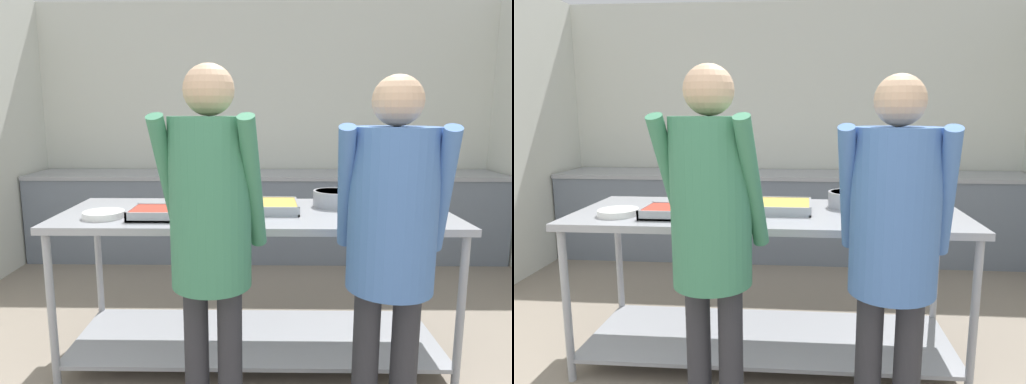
% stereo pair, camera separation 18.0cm
% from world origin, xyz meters
% --- Properties ---
extents(wall_rear, '(4.96, 0.06, 2.65)m').
position_xyz_m(wall_rear, '(0.00, 4.24, 1.32)').
color(wall_rear, silver).
rests_on(wall_rear, ground_plane).
extents(back_counter, '(4.80, 0.65, 0.89)m').
position_xyz_m(back_counter, '(0.00, 3.87, 0.45)').
color(back_counter, slate).
rests_on(back_counter, ground_plane).
extents(serving_counter, '(2.29, 0.82, 0.93)m').
position_xyz_m(serving_counter, '(-0.07, 1.86, 0.63)').
color(serving_counter, '#9EA0A8').
rests_on(serving_counter, ground_plane).
extents(plate_stack, '(0.23, 0.23, 0.04)m').
position_xyz_m(plate_stack, '(-0.92, 1.69, 0.94)').
color(plate_stack, white).
rests_on(plate_stack, serving_counter).
extents(serving_tray_roast, '(0.48, 0.26, 0.05)m').
position_xyz_m(serving_tray_roast, '(-0.53, 1.70, 0.95)').
color(serving_tray_roast, '#9EA0A8').
rests_on(serving_tray_roast, serving_counter).
extents(serving_tray_vegetables, '(0.43, 0.34, 0.05)m').
position_xyz_m(serving_tray_vegetables, '(-0.04, 1.89, 0.95)').
color(serving_tray_vegetables, '#9EA0A8').
rests_on(serving_tray_vegetables, serving_counter).
extents(sauce_pan, '(0.39, 0.25, 0.10)m').
position_xyz_m(sauce_pan, '(0.41, 2.02, 0.98)').
color(sauce_pan, '#9EA0A8').
rests_on(sauce_pan, serving_counter).
extents(broccoli_bowl, '(0.25, 0.25, 0.12)m').
position_xyz_m(broccoli_bowl, '(0.77, 2.00, 0.97)').
color(broccoli_bowl, silver).
rests_on(broccoli_bowl, serving_counter).
extents(guest_serving_left, '(0.48, 0.39, 1.70)m').
position_xyz_m(guest_serving_left, '(-0.25, 1.07, 1.06)').
color(guest_serving_left, '#2D2D33').
rests_on(guest_serving_left, ground_plane).
extents(guest_serving_right, '(0.51, 0.40, 1.66)m').
position_xyz_m(guest_serving_right, '(0.52, 1.10, 1.02)').
color(guest_serving_right, '#2D2D33').
rests_on(guest_serving_right, ground_plane).
extents(water_bottle, '(0.08, 0.08, 0.27)m').
position_xyz_m(water_bottle, '(1.59, 3.80, 1.01)').
color(water_bottle, '#23602D').
rests_on(water_bottle, back_counter).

